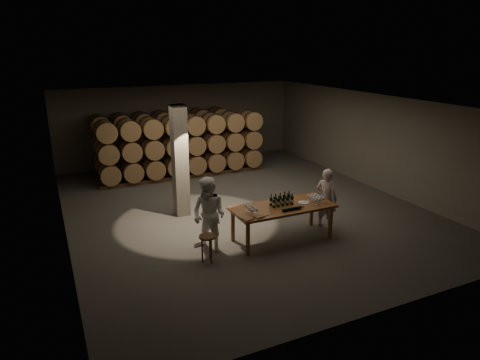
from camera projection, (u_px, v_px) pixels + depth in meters
name	position (u px, v px, depth m)	size (l,w,h in m)	color
room	(180.00, 161.00, 12.09)	(12.00, 12.00, 12.00)	#52504D
tasting_table	(283.00, 210.00, 10.72)	(2.60, 1.10, 0.90)	brown
barrel_stack_back	(163.00, 139.00, 16.87)	(5.48, 0.95, 2.31)	brown
barrel_stack_front	(183.00, 145.00, 15.81)	(6.26, 0.95, 2.31)	brown
bottle_cluster	(281.00, 201.00, 10.72)	(0.60, 0.23, 0.32)	black
lying_bottles	(292.00, 209.00, 10.39)	(0.62, 0.08, 0.08)	black
glass_cluster_left	(252.00, 208.00, 10.23)	(0.19, 0.41, 0.16)	silver
glass_cluster_right	(316.00, 197.00, 10.92)	(0.31, 0.42, 0.18)	silver
plate	(304.00, 203.00, 10.90)	(0.29, 0.29, 0.02)	silver
notebook_near	(259.00, 216.00, 9.99)	(0.23, 0.18, 0.03)	brown
notebook_corner	(246.00, 218.00, 9.91)	(0.24, 0.30, 0.03)	brown
pen	(267.00, 216.00, 10.07)	(0.01, 0.01, 0.13)	black
stool	(208.00, 240.00, 9.67)	(0.38, 0.38, 0.64)	brown
person_man	(326.00, 198.00, 11.43)	(0.60, 0.40, 1.66)	beige
person_woman	(209.00, 215.00, 10.09)	(0.89, 0.69, 1.83)	white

